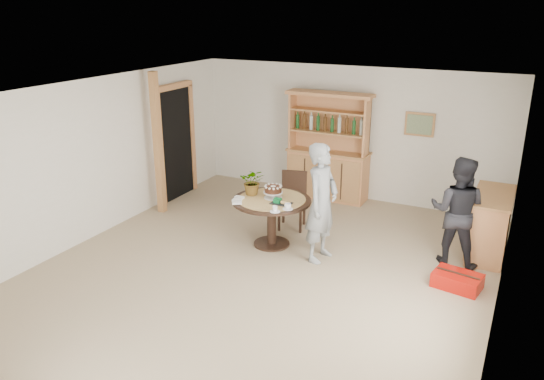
{
  "coord_description": "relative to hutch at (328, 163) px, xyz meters",
  "views": [
    {
      "loc": [
        3.1,
        -5.91,
        3.54
      ],
      "look_at": [
        -0.1,
        0.44,
        1.05
      ],
      "focal_mm": 35.0,
      "sensor_mm": 36.0,
      "label": 1
    }
  ],
  "objects": [
    {
      "name": "hutch",
      "position": [
        0.0,
        0.0,
        0.0
      ],
      "size": [
        1.62,
        0.54,
        2.04
      ],
      "color": "tan",
      "rests_on": "ground"
    },
    {
      "name": "coffee_cup_a",
      "position": [
        0.41,
        -2.7,
        0.11
      ],
      "size": [
        0.15,
        0.15,
        0.09
      ],
      "color": "white",
      "rests_on": "dining_table"
    },
    {
      "name": "napkins",
      "position": [
        -0.4,
        -2.74,
        0.09
      ],
      "size": [
        0.24,
        0.33,
        0.03
      ],
      "color": "white",
      "rests_on": "dining_table"
    },
    {
      "name": "ground",
      "position": [
        0.3,
        -3.24,
        -0.69
      ],
      "size": [
        7.0,
        7.0,
        0.0
      ],
      "primitive_type": "plane",
      "color": "tan",
      "rests_on": "ground"
    },
    {
      "name": "birthday_cake",
      "position": [
        0.01,
        -2.37,
        0.19
      ],
      "size": [
        0.3,
        0.3,
        0.2
      ],
      "color": "white",
      "rests_on": "dining_table"
    },
    {
      "name": "coffee_cup_b",
      "position": [
        0.29,
        -2.87,
        0.11
      ],
      "size": [
        0.15,
        0.15,
        0.08
      ],
      "color": "white",
      "rests_on": "dining_table"
    },
    {
      "name": "doorway",
      "position": [
        -2.63,
        -1.24,
        0.42
      ],
      "size": [
        0.13,
        1.1,
        2.18
      ],
      "color": "black",
      "rests_on": "ground"
    },
    {
      "name": "red_suitcase",
      "position": [
        2.8,
        -2.51,
        -0.59
      ],
      "size": [
        0.66,
        0.5,
        0.21
      ],
      "rotation": [
        0.0,
        0.0,
        -0.17
      ],
      "color": "#BD1209",
      "rests_on": "ground"
    },
    {
      "name": "adult_person",
      "position": [
        2.62,
        -1.79,
        0.11
      ],
      "size": [
        0.81,
        0.65,
        1.59
      ],
      "primitive_type": "imported",
      "rotation": [
        0.0,
        0.0,
        3.08
      ],
      "color": "black",
      "rests_on": "ground"
    },
    {
      "name": "dining_chair",
      "position": [
        -0.01,
        -1.59,
        -0.15
      ],
      "size": [
        0.51,
        0.51,
        0.95
      ],
      "rotation": [
        0.0,
        0.0,
        0.24
      ],
      "color": "black",
      "rests_on": "ground"
    },
    {
      "name": "dining_table",
      "position": [
        0.01,
        -2.42,
        -0.08
      ],
      "size": [
        1.2,
        1.2,
        0.76
      ],
      "color": "black",
      "rests_on": "ground"
    },
    {
      "name": "pine_post",
      "position": [
        -2.4,
        -2.04,
        0.56
      ],
      "size": [
        0.12,
        0.12,
        2.5
      ],
      "primitive_type": "cube",
      "color": "#B6874C",
      "rests_on": "ground"
    },
    {
      "name": "teen_boy",
      "position": [
        0.86,
        -2.52,
        0.18
      ],
      "size": [
        0.49,
        0.68,
        1.74
      ],
      "primitive_type": "imported",
      "rotation": [
        0.0,
        0.0,
        1.46
      ],
      "color": "gray",
      "rests_on": "ground"
    },
    {
      "name": "sideboard",
      "position": [
        3.04,
        -1.24,
        -0.22
      ],
      "size": [
        0.54,
        1.26,
        0.94
      ],
      "color": "tan",
      "rests_on": "ground"
    },
    {
      "name": "room_shell",
      "position": [
        0.3,
        -3.23,
        1.05
      ],
      "size": [
        6.04,
        7.04,
        2.52
      ],
      "color": "white",
      "rests_on": "ground"
    },
    {
      "name": "gift_tray",
      "position": [
        0.22,
        -2.55,
        0.1
      ],
      "size": [
        0.3,
        0.2,
        0.08
      ],
      "color": "black",
      "rests_on": "dining_table"
    },
    {
      "name": "flower_vase",
      "position": [
        -0.34,
        -2.37,
        0.28
      ],
      "size": [
        0.47,
        0.44,
        0.42
      ],
      "primitive_type": "imported",
      "rotation": [
        0.0,
        0.0,
        0.35
      ],
      "color": "#3F7233",
      "rests_on": "dining_table"
    }
  ]
}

